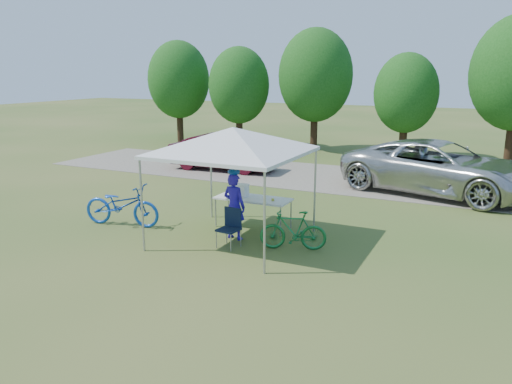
% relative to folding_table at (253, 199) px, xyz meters
% --- Properties ---
extents(ground, '(100.00, 100.00, 0.00)m').
position_rel_folding_table_xyz_m(ground, '(0.04, -1.13, -0.76)').
color(ground, '#2D5119').
rests_on(ground, ground).
extents(gravel_strip, '(24.00, 5.00, 0.02)m').
position_rel_folding_table_xyz_m(gravel_strip, '(0.04, 6.87, -0.75)').
color(gravel_strip, gray).
rests_on(gravel_strip, ground).
extents(canopy, '(4.53, 4.53, 3.00)m').
position_rel_folding_table_xyz_m(canopy, '(0.04, -1.13, 1.90)').
color(canopy, '#A5A5AA').
rests_on(canopy, ground).
extents(treeline, '(24.89, 4.28, 6.30)m').
position_rel_folding_table_xyz_m(treeline, '(-0.25, 12.91, 2.78)').
color(treeline, '#382314').
rests_on(treeline, ground).
extents(folding_table, '(1.94, 0.81, 0.80)m').
position_rel_folding_table_xyz_m(folding_table, '(0.00, 0.00, 0.00)').
color(folding_table, white).
rests_on(folding_table, ground).
extents(folding_chair, '(0.50, 0.52, 0.89)m').
position_rel_folding_table_xyz_m(folding_chair, '(0.15, -1.49, -0.23)').
color(folding_chair, black).
rests_on(folding_chair, ground).
extents(cooler, '(0.45, 0.30, 0.32)m').
position_rel_folding_table_xyz_m(cooler, '(-0.40, -0.00, 0.21)').
color(cooler, white).
rests_on(cooler, folding_table).
extents(ice_cream_cup, '(0.07, 0.07, 0.05)m').
position_rel_folding_table_xyz_m(ice_cream_cup, '(0.58, -0.05, 0.07)').
color(ice_cream_cup, gold).
rests_on(ice_cream_cup, folding_table).
extents(cyclist, '(0.64, 0.46, 1.62)m').
position_rel_folding_table_xyz_m(cyclist, '(-0.02, -0.99, 0.06)').
color(cyclist, '#2515AF').
rests_on(cyclist, ground).
extents(bike_blue, '(2.20, 1.11, 1.10)m').
position_rel_folding_table_xyz_m(bike_blue, '(-3.18, -1.33, -0.20)').
color(bike_blue, '#1346AA').
rests_on(bike_blue, ground).
extents(bike_green, '(1.58, 0.90, 0.91)m').
position_rel_folding_table_xyz_m(bike_green, '(1.54, -1.08, -0.30)').
color(bike_green, '#186C32').
rests_on(bike_green, ground).
extents(minivan, '(6.78, 4.36, 1.74)m').
position_rel_folding_table_xyz_m(minivan, '(3.90, 5.97, 0.13)').
color(minivan, beige).
rests_on(minivan, gravel_strip).
extents(sedan, '(4.46, 1.79, 1.44)m').
position_rel_folding_table_xyz_m(sedan, '(-4.51, 6.46, -0.01)').
color(sedan, '#480C1A').
rests_on(sedan, gravel_strip).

